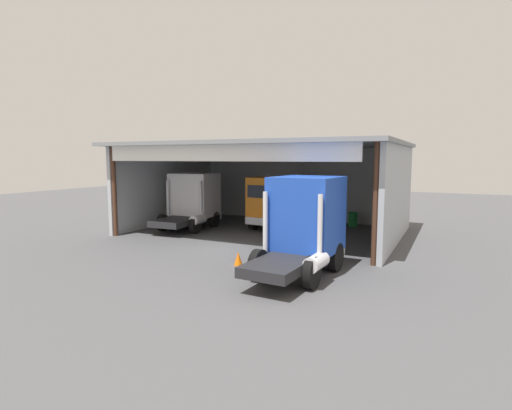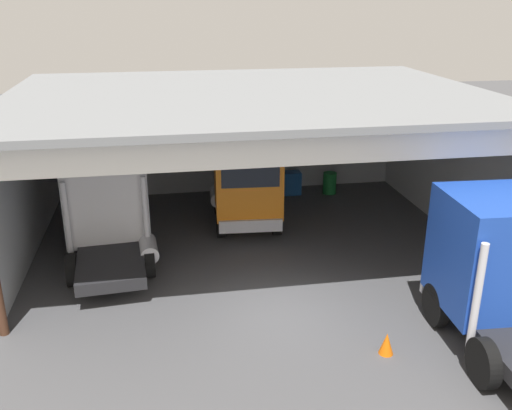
% 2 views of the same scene
% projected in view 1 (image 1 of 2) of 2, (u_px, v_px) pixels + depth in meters
% --- Properties ---
extents(ground_plane, '(80.00, 80.00, 0.00)m').
position_uv_depth(ground_plane, '(223.00, 249.00, 19.82)').
color(ground_plane, '#4C4C4F').
rests_on(ground_plane, ground).
extents(workshop_shed, '(15.55, 11.50, 5.29)m').
position_uv_depth(workshop_shed, '(274.00, 170.00, 24.88)').
color(workshop_shed, '#ADB2B7').
rests_on(workshop_shed, ground).
extents(truck_white_left_bay, '(3.00, 5.14, 3.48)m').
position_uv_depth(truck_white_left_bay, '(193.00, 200.00, 25.53)').
color(truck_white_left_bay, white).
rests_on(truck_white_left_bay, ground).
extents(truck_orange_center_left_bay, '(2.59, 4.99, 3.44)m').
position_uv_depth(truck_orange_center_left_bay, '(274.00, 202.00, 25.04)').
color(truck_orange_center_left_bay, orange).
rests_on(truck_orange_center_left_bay, ground).
extents(truck_blue_center_right_bay, '(2.64, 5.34, 3.73)m').
position_uv_depth(truck_blue_center_right_bay, '(304.00, 223.00, 15.50)').
color(truck_blue_center_right_bay, '#1E47B7').
rests_on(truck_blue_center_right_bay, ground).
extents(oil_drum, '(0.58, 0.58, 0.94)m').
position_uv_depth(oil_drum, '(353.00, 219.00, 26.17)').
color(oil_drum, '#197233').
rests_on(oil_drum, ground).
extents(tool_cart, '(0.90, 0.60, 1.00)m').
position_uv_depth(tool_cart, '(328.00, 217.00, 27.12)').
color(tool_cart, '#1E59A5').
rests_on(tool_cart, ground).
extents(traffic_cone, '(0.36, 0.36, 0.56)m').
position_uv_depth(traffic_cone, '(238.00, 259.00, 16.75)').
color(traffic_cone, orange).
rests_on(traffic_cone, ground).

